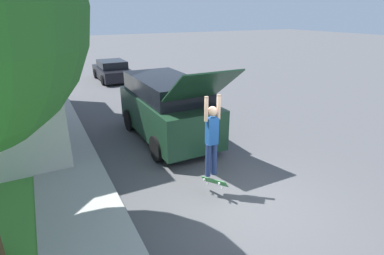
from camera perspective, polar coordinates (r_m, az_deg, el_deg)
name	(u,v)px	position (r m, az deg, el deg)	size (l,w,h in m)	color
ground_plane	(251,204)	(7.40, 11.21, -14.13)	(120.00, 120.00, 0.00)	#49494C
sidewalk	(61,141)	(11.39, -23.73, -2.28)	(1.80, 80.00, 0.10)	#9E9E99
suv_parked	(167,108)	(10.39, -4.77, 3.80)	(2.16, 5.40, 2.89)	#193823
car_down_street	(112,71)	(20.82, -14.95, 10.39)	(1.95, 4.01, 1.31)	black
skateboarder	(212,136)	(6.86, 3.79, -1.60)	(0.41, 0.23, 1.96)	navy
skateboard	(214,182)	(7.33, 4.24, -10.26)	(0.35, 0.73, 0.34)	#337F3D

